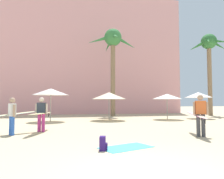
{
  "coord_description": "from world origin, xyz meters",
  "views": [
    {
      "loc": [
        -1.68,
        -4.33,
        1.45
      ],
      "look_at": [
        0.67,
        5.91,
        2.05
      ],
      "focal_mm": 34.95,
      "sensor_mm": 36.0,
      "label": 1
    }
  ],
  "objects_px": {
    "cafe_umbrella_0": "(198,95)",
    "cafe_umbrella_3": "(51,92)",
    "person_near_right": "(199,114)",
    "person_near_left": "(41,113)",
    "cafe_umbrella_1": "(109,96)",
    "beach_towel": "(126,147)",
    "cafe_umbrella_2": "(167,96)",
    "palm_tree_far_left": "(113,46)",
    "palm_tree_left": "(209,50)",
    "person_mid_center": "(13,114)",
    "backpack": "(103,144)"
  },
  "relations": [
    {
      "from": "cafe_umbrella_2",
      "to": "cafe_umbrella_1",
      "type": "bearing_deg",
      "value": 177.49
    },
    {
      "from": "cafe_umbrella_2",
      "to": "person_near_left",
      "type": "relative_size",
      "value": 0.86
    },
    {
      "from": "palm_tree_far_left",
      "to": "beach_towel",
      "type": "distance_m",
      "value": 17.21
    },
    {
      "from": "cafe_umbrella_2",
      "to": "person_mid_center",
      "type": "distance_m",
      "value": 12.42
    },
    {
      "from": "palm_tree_far_left",
      "to": "beach_towel",
      "type": "bearing_deg",
      "value": -101.57
    },
    {
      "from": "cafe_umbrella_3",
      "to": "person_near_right",
      "type": "distance_m",
      "value": 10.8
    },
    {
      "from": "beach_towel",
      "to": "person_mid_center",
      "type": "distance_m",
      "value": 5.66
    },
    {
      "from": "beach_towel",
      "to": "person_near_right",
      "type": "xyz_separation_m",
      "value": [
        3.66,
        1.49,
        0.93
      ]
    },
    {
      "from": "cafe_umbrella_2",
      "to": "person_mid_center",
      "type": "xyz_separation_m",
      "value": [
        -10.69,
        -6.24,
        -1.01
      ]
    },
    {
      "from": "palm_tree_left",
      "to": "cafe_umbrella_3",
      "type": "bearing_deg",
      "value": -167.37
    },
    {
      "from": "cafe_umbrella_2",
      "to": "palm_tree_far_left",
      "type": "bearing_deg",
      "value": 123.13
    },
    {
      "from": "person_near_right",
      "to": "cafe_umbrella_3",
      "type": "bearing_deg",
      "value": 59.37
    },
    {
      "from": "cafe_umbrella_1",
      "to": "beach_towel",
      "type": "distance_m",
      "value": 10.52
    },
    {
      "from": "cafe_umbrella_0",
      "to": "cafe_umbrella_3",
      "type": "height_order",
      "value": "cafe_umbrella_3"
    },
    {
      "from": "palm_tree_far_left",
      "to": "palm_tree_left",
      "type": "relative_size",
      "value": 1.03
    },
    {
      "from": "beach_towel",
      "to": "person_near_left",
      "type": "xyz_separation_m",
      "value": [
        -2.98,
        4.33,
        0.9
      ]
    },
    {
      "from": "backpack",
      "to": "person_near_left",
      "type": "relative_size",
      "value": 0.15
    },
    {
      "from": "person_near_right",
      "to": "person_near_left",
      "type": "relative_size",
      "value": 0.92
    },
    {
      "from": "cafe_umbrella_3",
      "to": "person_near_left",
      "type": "distance_m",
      "value": 5.84
    },
    {
      "from": "palm_tree_far_left",
      "to": "person_mid_center",
      "type": "xyz_separation_m",
      "value": [
        -7.26,
        -11.5,
        -6.44
      ]
    },
    {
      "from": "palm_tree_far_left",
      "to": "beach_towel",
      "type": "height_order",
      "value": "palm_tree_far_left"
    },
    {
      "from": "cafe_umbrella_3",
      "to": "person_near_left",
      "type": "xyz_separation_m",
      "value": [
        -0.15,
        -5.69,
        -1.29
      ]
    },
    {
      "from": "cafe_umbrella_3",
      "to": "person_mid_center",
      "type": "relative_size",
      "value": 0.97
    },
    {
      "from": "cafe_umbrella_3",
      "to": "cafe_umbrella_2",
      "type": "bearing_deg",
      "value": -0.2
    },
    {
      "from": "palm_tree_far_left",
      "to": "person_near_left",
      "type": "xyz_separation_m",
      "value": [
        -6.1,
        -10.92,
        -6.43
      ]
    },
    {
      "from": "cafe_umbrella_2",
      "to": "beach_towel",
      "type": "bearing_deg",
      "value": -123.28
    },
    {
      "from": "backpack",
      "to": "person_near_left",
      "type": "bearing_deg",
      "value": 128.31
    },
    {
      "from": "cafe_umbrella_3",
      "to": "beach_towel",
      "type": "height_order",
      "value": "cafe_umbrella_3"
    },
    {
      "from": "palm_tree_far_left",
      "to": "cafe_umbrella_2",
      "type": "relative_size",
      "value": 3.69
    },
    {
      "from": "cafe_umbrella_0",
      "to": "backpack",
      "type": "xyz_separation_m",
      "value": [
        -10.57,
        -10.6,
        -1.88
      ]
    },
    {
      "from": "person_mid_center",
      "to": "backpack",
      "type": "bearing_deg",
      "value": 100.01
    },
    {
      "from": "beach_towel",
      "to": "palm_tree_far_left",
      "type": "bearing_deg",
      "value": 78.43
    },
    {
      "from": "person_near_right",
      "to": "beach_towel",
      "type": "bearing_deg",
      "value": 134.21
    },
    {
      "from": "backpack",
      "to": "person_near_left",
      "type": "distance_m",
      "value": 5.12
    },
    {
      "from": "cafe_umbrella_1",
      "to": "person_mid_center",
      "type": "distance_m",
      "value": 8.72
    },
    {
      "from": "palm_tree_far_left",
      "to": "cafe_umbrella_3",
      "type": "xyz_separation_m",
      "value": [
        -5.96,
        -5.23,
        -5.13
      ]
    },
    {
      "from": "cafe_umbrella_1",
      "to": "person_mid_center",
      "type": "height_order",
      "value": "cafe_umbrella_1"
    },
    {
      "from": "beach_towel",
      "to": "person_near_left",
      "type": "bearing_deg",
      "value": 124.56
    },
    {
      "from": "palm_tree_left",
      "to": "cafe_umbrella_1",
      "type": "xyz_separation_m",
      "value": [
        -11.85,
        -3.48,
        -5.15
      ]
    },
    {
      "from": "cafe_umbrella_0",
      "to": "person_near_right",
      "type": "distance_m",
      "value": 10.83
    },
    {
      "from": "palm_tree_far_left",
      "to": "cafe_umbrella_0",
      "type": "bearing_deg",
      "value": -36.37
    },
    {
      "from": "cafe_umbrella_3",
      "to": "beach_towel",
      "type": "xyz_separation_m",
      "value": [
        2.83,
        -10.02,
        -2.2
      ]
    },
    {
      "from": "person_near_right",
      "to": "cafe_umbrella_2",
      "type": "bearing_deg",
      "value": 3.29
    },
    {
      "from": "palm_tree_far_left",
      "to": "person_near_left",
      "type": "bearing_deg",
      "value": -119.2
    },
    {
      "from": "cafe_umbrella_0",
      "to": "cafe_umbrella_3",
      "type": "bearing_deg",
      "value": -178.49
    },
    {
      "from": "palm_tree_far_left",
      "to": "palm_tree_left",
      "type": "xyz_separation_m",
      "value": [
        10.37,
        -1.57,
        -0.24
      ]
    },
    {
      "from": "person_near_left",
      "to": "person_mid_center",
      "type": "height_order",
      "value": "person_near_left"
    },
    {
      "from": "cafe_umbrella_3",
      "to": "cafe_umbrella_1",
      "type": "bearing_deg",
      "value": 2.33
    },
    {
      "from": "backpack",
      "to": "person_near_left",
      "type": "height_order",
      "value": "person_near_left"
    },
    {
      "from": "beach_towel",
      "to": "person_near_right",
      "type": "bearing_deg",
      "value": 22.11
    }
  ]
}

